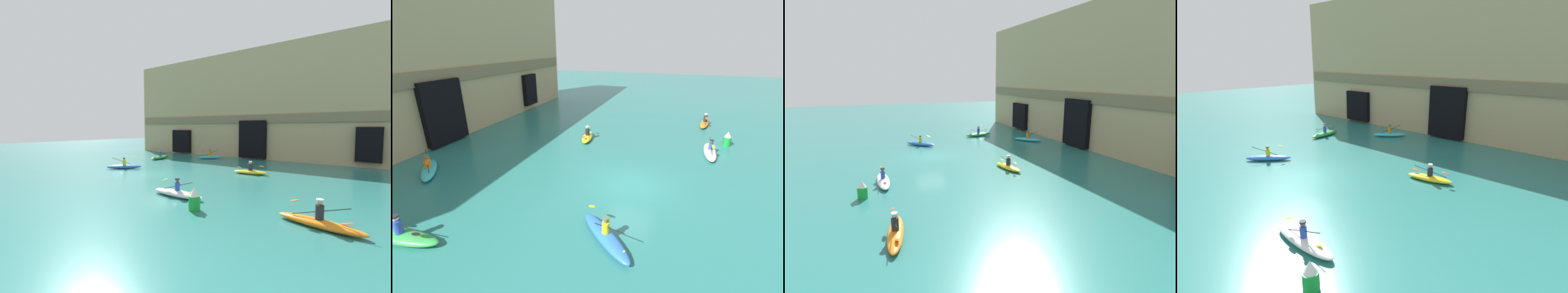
# 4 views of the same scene
# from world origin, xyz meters

# --- Properties ---
(ground_plane) EXTENTS (120.00, 120.00, 0.00)m
(ground_plane) POSITION_xyz_m (0.00, 0.00, 0.00)
(ground_plane) COLOR #28706B
(cliff_bluff) EXTENTS (39.77, 6.37, 13.61)m
(cliff_bluff) POSITION_xyz_m (1.59, 17.62, 6.76)
(cliff_bluff) COLOR tan
(cliff_bluff) RESTS_ON ground
(kayak_yellow) EXTENTS (2.91, 1.26, 1.09)m
(kayak_yellow) POSITION_xyz_m (6.16, 4.72, 0.23)
(kayak_yellow) COLOR yellow
(kayak_yellow) RESTS_ON ground
(kayak_green) EXTENTS (1.21, 3.41, 1.20)m
(kayak_green) POSITION_xyz_m (-7.35, 7.55, 0.24)
(kayak_green) COLOR green
(kayak_green) RESTS_ON ground
(kayak_cyan) EXTENTS (2.78, 2.65, 1.17)m
(kayak_cyan) POSITION_xyz_m (-2.64, 11.57, 0.25)
(kayak_cyan) COLOR #33B2C6
(kayak_cyan) RESTS_ON ground
(kayak_white) EXTENTS (3.48, 0.80, 1.07)m
(kayak_white) POSITION_xyz_m (6.07, -4.38, 0.22)
(kayak_white) COLOR white
(kayak_white) RESTS_ON ground
(kayak_blue) EXTENTS (2.73, 2.80, 1.15)m
(kayak_blue) POSITION_xyz_m (-4.65, 0.09, 0.23)
(kayak_blue) COLOR blue
(kayak_blue) RESTS_ON ground
(marker_buoy) EXTENTS (0.56, 0.56, 1.10)m
(marker_buoy) POSITION_xyz_m (8.29, -5.68, 0.51)
(marker_buoy) COLOR green
(marker_buoy) RESTS_ON ground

